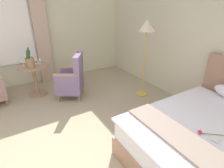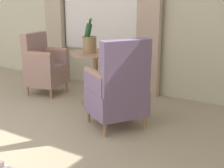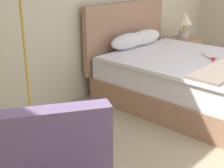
{
  "view_description": "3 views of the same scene",
  "coord_description": "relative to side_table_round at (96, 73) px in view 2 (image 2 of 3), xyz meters",
  "views": [
    {
      "loc": [
        1.76,
        0.07,
        2.02
      ],
      "look_at": [
        -0.67,
        1.54,
        0.72
      ],
      "focal_mm": 28.0,
      "sensor_mm": 36.0,
      "label": 1
    },
    {
      "loc": [
        1.0,
        2.93,
        1.45
      ],
      "look_at": [
        -0.91,
        1.72,
        0.82
      ],
      "focal_mm": 50.0,
      "sensor_mm": 36.0,
      "label": 2
    },
    {
      "loc": [
        -2.59,
        0.2,
        1.65
      ],
      "look_at": [
        -1.1,
        1.6,
        0.91
      ],
      "focal_mm": 50.0,
      "sensor_mm": 36.0,
      "label": 3
    }
  ],
  "objects": [
    {
      "name": "side_table_round",
      "position": [
        0.0,
        0.0,
        0.0
      ],
      "size": [
        0.68,
        0.68,
        0.73
      ],
      "color": "#A0755A",
      "rests_on": "ground"
    },
    {
      "name": "armchair_by_window",
      "position": [
        0.56,
        0.71,
        0.01
      ],
      "size": [
        0.78,
        0.78,
        1.03
      ],
      "color": "#A0755A",
      "rests_on": "ground"
    },
    {
      "name": "armchair_facing_bed",
      "position": [
        0.03,
        -0.95,
        -0.01
      ],
      "size": [
        0.59,
        0.59,
        0.93
      ],
      "color": "#A0755A",
      "rests_on": "ground"
    },
    {
      "name": "wine_glass_near_bucket",
      "position": [
        -0.08,
        0.19,
        0.39
      ],
      "size": [
        0.08,
        0.08,
        0.14
      ],
      "color": "white",
      "rests_on": "side_table_round"
    },
    {
      "name": "wine_glass_near_edge",
      "position": [
        -0.11,
        -0.17,
        0.39
      ],
      "size": [
        0.07,
        0.07,
        0.14
      ],
      "color": "white",
      "rests_on": "side_table_round"
    },
    {
      "name": "champagne_bucket",
      "position": [
        0.08,
        -0.04,
        0.43
      ],
      "size": [
        0.2,
        0.2,
        0.47
      ],
      "color": "#8E714C",
      "rests_on": "side_table_round"
    },
    {
      "name": "snack_plate",
      "position": [
        -0.17,
        0.09,
        0.3
      ],
      "size": [
        0.17,
        0.17,
        0.04
      ],
      "color": "white",
      "rests_on": "side_table_round"
    }
  ]
}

